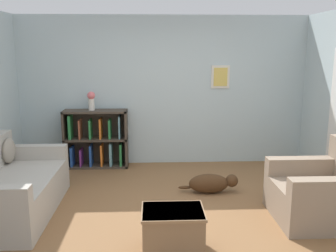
% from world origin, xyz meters
% --- Properties ---
extents(ground_plane, '(14.00, 14.00, 0.00)m').
position_xyz_m(ground_plane, '(0.00, 0.00, 0.00)').
color(ground_plane, brown).
extents(wall_back, '(5.60, 0.13, 2.60)m').
position_xyz_m(wall_back, '(0.00, 2.25, 1.30)').
color(wall_back, silver).
rests_on(wall_back, ground_plane).
extents(couch, '(0.95, 1.83, 0.88)m').
position_xyz_m(couch, '(-1.99, 0.14, 0.32)').
color(couch, '#ADA89E').
rests_on(couch, ground_plane).
extents(bookshelf, '(1.09, 0.34, 1.00)m').
position_xyz_m(bookshelf, '(-1.18, 2.03, 0.48)').
color(bookshelf, '#42382D').
rests_on(bookshelf, ground_plane).
extents(recliner_chair, '(1.02, 0.98, 0.94)m').
position_xyz_m(recliner_chair, '(1.84, -0.19, 0.33)').
color(recliner_chair, gray).
rests_on(recliner_chair, ground_plane).
extents(coffee_table, '(0.63, 0.48, 0.46)m').
position_xyz_m(coffee_table, '(-0.01, -0.88, 0.24)').
color(coffee_table, '#846647').
rests_on(coffee_table, ground_plane).
extents(dog, '(0.86, 0.25, 0.28)m').
position_xyz_m(dog, '(0.64, 0.71, 0.14)').
color(dog, '#472D19').
rests_on(dog, ground_plane).
extents(vase, '(0.13, 0.13, 0.32)m').
position_xyz_m(vase, '(-1.23, 2.01, 1.18)').
color(vase, silver).
rests_on(vase, bookshelf).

